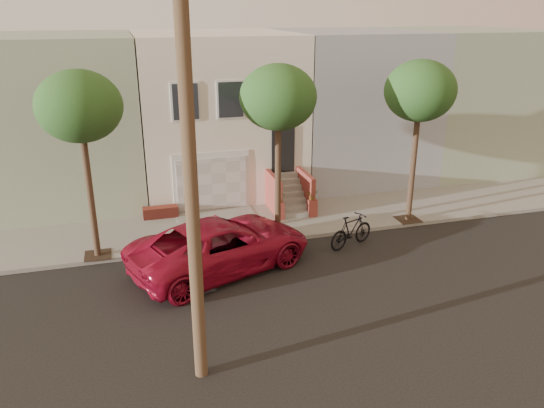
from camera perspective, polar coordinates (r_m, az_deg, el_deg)
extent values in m
plane|color=black|center=(16.53, 1.14, -9.38)|extent=(90.00, 90.00, 0.00)
cube|color=gray|center=(21.14, -3.10, -2.24)|extent=(40.00, 3.70, 0.15)
cube|color=beige|center=(25.67, -6.25, 10.07)|extent=(7.00, 8.00, 7.00)
cube|color=gray|center=(25.44, -21.67, 8.67)|extent=(6.50, 8.00, 7.00)
cube|color=gray|center=(27.62, 8.03, 10.72)|extent=(6.50, 8.00, 7.00)
cube|color=gray|center=(30.80, 19.38, 10.78)|extent=(6.50, 8.00, 7.00)
cube|color=silver|center=(22.25, -6.52, 2.46)|extent=(3.20, 0.12, 2.50)
cube|color=beige|center=(22.23, -6.48, 2.17)|extent=(2.90, 0.06, 2.20)
cube|color=gray|center=(20.95, -5.51, -2.28)|extent=(3.20, 3.70, 0.02)
cube|color=maroon|center=(22.07, -11.90, -0.85)|extent=(1.40, 0.45, 0.44)
cube|color=black|center=(22.56, 1.21, 5.89)|extent=(1.00, 0.06, 2.00)
cube|color=#3F4751|center=(21.29, -9.28, 10.81)|extent=(1.00, 0.06, 1.40)
cube|color=silver|center=(21.31, -9.29, 10.81)|extent=(1.15, 0.05, 1.55)
cube|color=#3F4751|center=(21.57, -4.45, 11.13)|extent=(1.00, 0.06, 1.40)
cube|color=silver|center=(21.59, -4.46, 11.14)|extent=(1.15, 0.05, 1.55)
cube|color=#3F4751|center=(22.00, 0.23, 11.37)|extent=(1.00, 0.06, 1.40)
cube|color=silver|center=(22.02, 0.22, 11.38)|extent=(1.15, 0.05, 1.55)
cube|color=gray|center=(21.65, 2.55, -1.17)|extent=(1.20, 0.28, 0.20)
cube|color=gray|center=(21.83, 2.33, -0.42)|extent=(1.20, 0.28, 0.20)
cube|color=gray|center=(22.01, 2.11, 0.31)|extent=(1.20, 0.28, 0.20)
cube|color=gray|center=(22.19, 1.89, 1.04)|extent=(1.20, 0.28, 0.20)
cube|color=gray|center=(22.38, 1.68, 1.75)|extent=(1.20, 0.28, 0.20)
cube|color=gray|center=(22.57, 1.47, 2.45)|extent=(1.20, 0.28, 0.20)
cube|color=gray|center=(22.76, 1.27, 3.14)|extent=(1.20, 0.28, 0.20)
cube|color=brown|center=(21.96, 0.16, 1.12)|extent=(0.18, 1.96, 1.60)
cube|color=brown|center=(22.37, 3.60, 1.44)|extent=(0.18, 1.96, 1.60)
cube|color=brown|center=(21.33, 0.81, -0.78)|extent=(0.35, 0.35, 0.70)
imported|color=#1F4B1A|center=(21.13, 0.82, 0.68)|extent=(0.40, 0.35, 0.45)
cube|color=brown|center=(21.75, 4.34, -0.41)|extent=(0.35, 0.35, 0.70)
imported|color=#1F4B1A|center=(21.55, 4.38, 1.02)|extent=(0.41, 0.35, 0.45)
cube|color=#2D2116|center=(19.40, -18.21, -5.22)|extent=(0.90, 0.90, 0.02)
cylinder|color=#3C2A1B|center=(18.62, -18.91, 0.61)|extent=(0.22, 0.22, 4.20)
ellipsoid|color=#1F4B1A|center=(17.88, -20.03, 9.84)|extent=(2.70, 2.57, 2.29)
cube|color=#2D2116|center=(20.05, 0.62, -3.27)|extent=(0.90, 0.90, 0.02)
cylinder|color=#3C2A1B|center=(19.31, 0.64, 2.43)|extent=(0.22, 0.22, 4.20)
ellipsoid|color=#1F4B1A|center=(18.59, 0.68, 11.41)|extent=(2.70, 2.57, 2.29)
cube|color=#2D2116|center=(22.14, 14.40, -1.60)|extent=(0.90, 0.90, 0.02)
cylinder|color=#3C2A1B|center=(21.46, 14.89, 3.60)|extent=(0.22, 0.22, 4.20)
ellipsoid|color=#1F4B1A|center=(20.82, 15.66, 11.65)|extent=(2.70, 2.57, 2.29)
cylinder|color=#493321|center=(11.05, -8.78, 3.28)|extent=(0.30, 0.30, 10.00)
imported|color=maroon|center=(17.57, -5.48, -4.43)|extent=(6.76, 4.81, 1.71)
imported|color=black|center=(19.40, 8.53, -2.87)|extent=(2.11, 1.31, 1.23)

